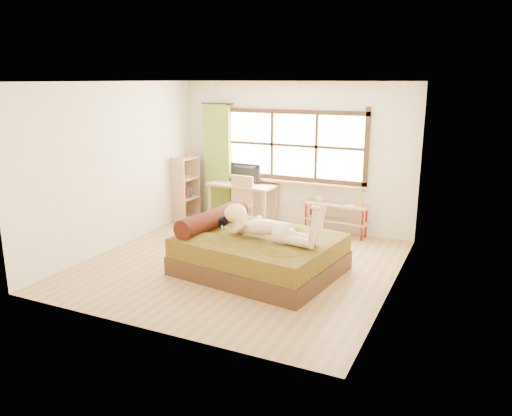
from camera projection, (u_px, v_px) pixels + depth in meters
The scene contains 18 objects.
floor at pixel (240, 264), 7.58m from camera, with size 4.50×4.50×0.00m, color #9E754C.
ceiling at pixel (238, 82), 6.90m from camera, with size 4.50×4.50×0.00m, color white.
wall_back at pixel (294, 156), 9.22m from camera, with size 4.50×4.50×0.00m, color silver.
wall_front at pixel (142, 214), 5.27m from camera, with size 4.50×4.50×0.00m, color silver.
wall_left at pixel (117, 166), 8.17m from camera, with size 4.50×4.50×0.00m, color silver.
wall_right at pixel (397, 192), 6.32m from camera, with size 4.50×4.50×0.00m, color silver.
window at pixel (294, 148), 9.15m from camera, with size 2.80×0.16×1.46m.
curtain at pixel (218, 162), 9.80m from camera, with size 0.55×0.10×2.20m, color olive.
bed at pixel (257, 252), 7.26m from camera, with size 2.38×2.01×0.82m.
woman at pixel (268, 217), 6.99m from camera, with size 1.51×0.43×0.65m, color beige, non-canonical shape.
kitten at pixel (219, 220), 7.52m from camera, with size 0.32×0.13×0.26m, color black, non-canonical shape.
desk at pixel (243, 189), 9.49m from camera, with size 1.33×0.68×0.81m.
monitor at pixel (244, 174), 9.46m from camera, with size 0.64×0.08×0.37m, color black.
chair at pixel (239, 201), 9.17m from camera, with size 0.48×0.48×1.01m.
pipe_shelf at pixel (336, 212), 8.92m from camera, with size 1.17×0.37×0.65m.
cup at pixel (320, 199), 9.00m from camera, with size 0.13×0.13×0.10m, color gray.
book at pixel (347, 204), 8.81m from camera, with size 0.15×0.21×0.02m, color gray.
bookshelf at pixel (186, 188), 9.82m from camera, with size 0.33×0.56×1.27m.
Camera 1 is at (3.24, -6.35, 2.74)m, focal length 35.00 mm.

